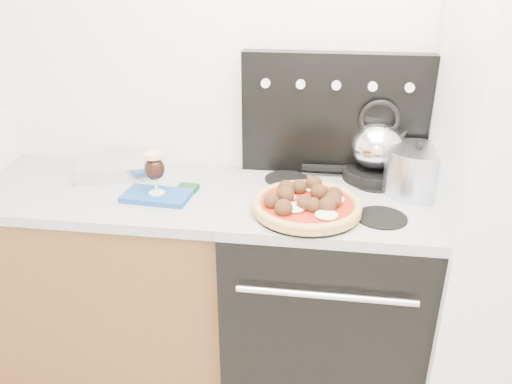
% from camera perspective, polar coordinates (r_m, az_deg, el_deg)
% --- Properties ---
extents(room_shell, '(3.52, 3.01, 2.52)m').
position_cam_1_polar(room_shell, '(0.99, 4.70, -4.46)').
color(room_shell, beige).
rests_on(room_shell, ground).
extents(base_cabinet, '(1.45, 0.60, 0.86)m').
position_cam_1_polar(base_cabinet, '(2.45, -19.53, -9.21)').
color(base_cabinet, brown).
rests_on(base_cabinet, ground).
extents(countertop, '(1.48, 0.63, 0.04)m').
position_cam_1_polar(countertop, '(2.24, -21.13, 0.45)').
color(countertop, '#A9A9B2').
rests_on(countertop, base_cabinet).
extents(stove_body, '(0.76, 0.65, 0.88)m').
position_cam_1_polar(stove_body, '(2.18, 7.66, -12.13)').
color(stove_body, black).
rests_on(stove_body, ground).
extents(cooktop, '(0.76, 0.65, 0.04)m').
position_cam_1_polar(cooktop, '(1.94, 8.42, -1.14)').
color(cooktop, '#ADADB2').
rests_on(cooktop, stove_body).
extents(backguard, '(0.76, 0.08, 0.50)m').
position_cam_1_polar(backguard, '(2.10, 8.92, 8.76)').
color(backguard, black).
rests_on(backguard, cooktop).
extents(foil_sheet, '(0.36, 0.31, 0.06)m').
position_cam_1_polar(foil_sheet, '(2.24, -15.65, 2.71)').
color(foil_sheet, white).
rests_on(foil_sheet, countertop).
extents(oven_mitt, '(0.27, 0.17, 0.02)m').
position_cam_1_polar(oven_mitt, '(1.98, -11.25, -0.43)').
color(oven_mitt, '#1B4B9A').
rests_on(oven_mitt, countertop).
extents(beer_glass, '(0.08, 0.08, 0.17)m').
position_cam_1_polar(beer_glass, '(1.94, -11.48, 2.14)').
color(beer_glass, black).
rests_on(beer_glass, oven_mitt).
extents(pizza_pan, '(0.48, 0.48, 0.01)m').
position_cam_1_polar(pizza_pan, '(1.80, 5.80, -2.20)').
color(pizza_pan, black).
rests_on(pizza_pan, cooktop).
extents(pizza, '(0.40, 0.40, 0.06)m').
position_cam_1_polar(pizza, '(1.78, 5.84, -1.24)').
color(pizza, tan).
rests_on(pizza, pizza_pan).
extents(skillet, '(0.26, 0.26, 0.05)m').
position_cam_1_polar(skillet, '(2.12, 13.31, 2.04)').
color(skillet, black).
rests_on(skillet, cooktop).
extents(tea_kettle, '(0.22, 0.22, 0.24)m').
position_cam_1_polar(tea_kettle, '(2.07, 13.69, 5.70)').
color(tea_kettle, silver).
rests_on(tea_kettle, skillet).
extents(stock_pot, '(0.29, 0.29, 0.17)m').
position_cam_1_polar(stock_pot, '(2.01, 17.79, 2.16)').
color(stock_pot, silver).
rests_on(stock_pot, cooktop).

